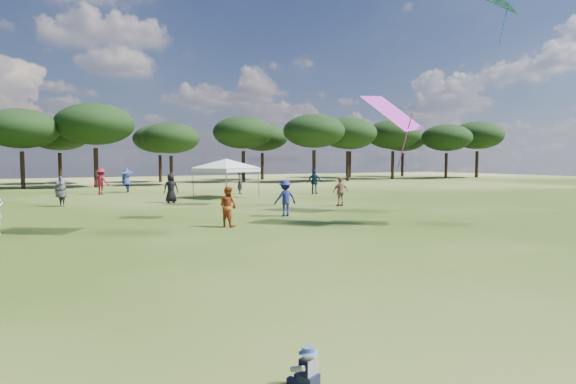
# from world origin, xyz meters

# --- Properties ---
(tree_line) EXTENTS (108.78, 17.63, 7.77)m
(tree_line) POSITION_xyz_m (2.39, 47.41, 5.42)
(tree_line) COLOR black
(tree_line) RESTS_ON ground
(tent_right) EXTENTS (5.99, 5.99, 2.87)m
(tent_right) POSITION_xyz_m (9.20, 27.52, 2.44)
(tent_right) COLOR gray
(tent_right) RESTS_ON ground
(toddler) EXTENTS (0.35, 0.38, 0.46)m
(toddler) POSITION_xyz_m (0.10, 2.19, 0.21)
(toddler) COLOR black
(toddler) RESTS_ON ground
(festival_crowd) EXTENTS (29.06, 23.15, 1.91)m
(festival_crowd) POSITION_xyz_m (1.27, 27.26, 0.88)
(festival_crowd) COLOR black
(festival_crowd) RESTS_ON ground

